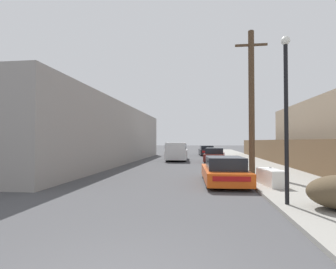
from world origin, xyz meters
The scene contains 10 objects.
sidewalk_curb centered at (5.30, 23.50, 0.06)m, with size 4.20×63.00×0.12m, color gray.
discarded_fridge centered at (3.97, 8.34, 0.46)m, with size 0.92×1.81×0.70m.
parked_sports_car_red centered at (2.09, 9.31, 0.58)m, with size 2.08×4.70×1.26m.
car_parked_mid centered at (2.29, 22.03, 0.62)m, with size 2.23×4.62×1.32m.
car_parked_far centered at (1.71, 32.75, 0.64)m, with size 2.20×4.83×1.34m.
pickup_truck centered at (-1.41, 22.99, 0.90)m, with size 2.18×5.76×1.80m.
utility_pole centered at (3.89, 12.19, 4.31)m, with size 1.80×0.33×8.19m.
street_lamp centered at (3.55, 4.96, 3.00)m, with size 0.26×0.26×5.01m.
wooden_fence centered at (7.25, 17.78, 1.10)m, with size 0.08×36.83×1.96m, color brown.
building_left_block centered at (-8.82, 19.85, 2.57)m, with size 7.00×27.39×5.13m, color gray.
Camera 1 is at (1.05, -3.19, 1.99)m, focal length 28.00 mm.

